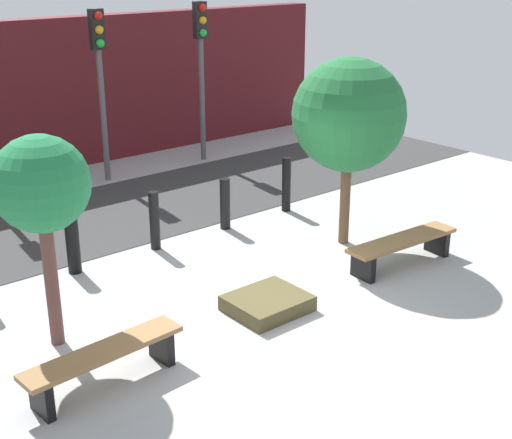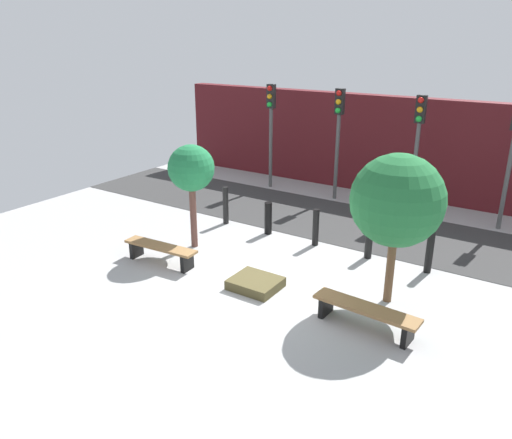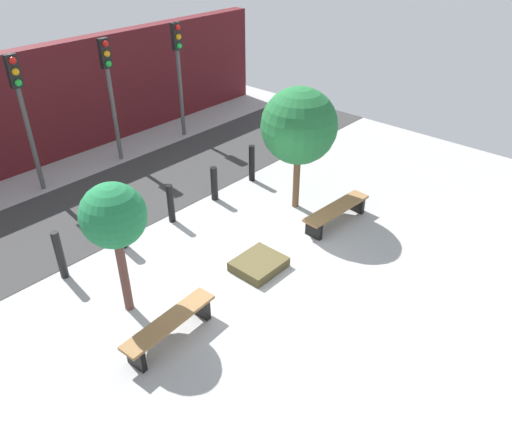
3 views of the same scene
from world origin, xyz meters
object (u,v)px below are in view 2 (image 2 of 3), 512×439
tree_behind_left_bench (191,170)px  bollard_center (316,227)px  bollard_far_left (226,205)px  planter_bed (256,283)px  traffic_light_mid_west (338,124)px  bollard_far_right (430,252)px  traffic_light_mid_east (418,133)px  bench_right (366,312)px  bench_left (161,250)px  bollard_left (268,218)px  bollard_right (369,240)px  tree_behind_right_bench (397,201)px  traffic_light_west (271,117)px

tree_behind_left_bench → bollard_center: size_ratio=2.70×
bollard_far_left → planter_bed: bearing=-44.3°
planter_bed → bollard_center: (0.00, 2.76, 0.38)m
bollard_center → traffic_light_mid_west: bearing=108.0°
bollard_far_left → bollard_far_right: 5.67m
bollard_center → traffic_light_mid_east: (1.24, 3.81, 1.92)m
traffic_light_mid_west → traffic_light_mid_east: size_ratio=1.01×
bench_right → bollard_far_left: bollard_far_left is taller
planter_bed → tree_behind_left_bench: (-2.52, 1.01, 1.90)m
bollard_far_left → traffic_light_mid_east: 5.88m
bench_left → tree_behind_left_bench: size_ratio=0.73×
traffic_light_mid_west → traffic_light_mid_east: bearing=-0.0°
bollard_center → bench_right: bearing=-49.6°
bench_left → traffic_light_mid_east: size_ratio=0.55×
bollard_center → bollard_far_left: bearing=180.0°
bench_left → bollard_left: bollard_left is taller
bollard_right → traffic_light_mid_east: size_ratio=0.26×
tree_behind_right_bench → bollard_far_right: size_ratio=2.98×
tree_behind_left_bench → bollard_left: size_ratio=2.97×
tree_behind_right_bench → bollard_right: size_ratio=3.37×
tree_behind_right_bench → bollard_left: bearing=156.0°
bollard_center → bollard_right: 1.42m
traffic_light_mid_west → traffic_light_west: bearing=180.0°
bollard_left → bollard_center: bearing=0.0°
bollard_far_left → bollard_left: bearing=0.0°
bench_left → planter_bed: 2.54m
tree_behind_left_bench → tree_behind_right_bench: size_ratio=0.86×
tree_behind_right_bench → bollard_center: bearing=145.2°
tree_behind_right_bench → traffic_light_west: size_ratio=0.86×
bollard_center → bollard_far_right: (2.83, 0.00, 0.02)m
bench_right → bollard_far_right: bearing=87.7°
bollard_right → bollard_far_right: size_ratio=0.89×
bollard_center → bollard_far_right: bearing=0.0°
bollard_right → traffic_light_mid_west: (-2.66, 3.81, 1.98)m
bench_left → bollard_far_left: 2.99m
bench_left → bollard_far_right: size_ratio=1.88×
planter_bed → bollard_far_left: bollard_far_left is taller
planter_bed → bollard_far_right: bollard_far_right is taller
bollard_far_left → traffic_light_mid_west: size_ratio=0.31×
traffic_light_mid_east → bollard_right: bearing=-87.4°
planter_bed → bollard_far_left: 3.98m
tree_behind_left_bench → traffic_light_west: (-1.20, 5.57, 0.43)m
planter_bed → tree_behind_right_bench: (2.52, 1.01, 2.02)m
bollard_far_right → tree_behind_right_bench: bearing=-100.1°
bench_right → tree_behind_left_bench: size_ratio=0.77×
planter_bed → bollard_center: 2.79m
bench_left → tree_behind_left_bench: 2.06m
tree_behind_left_bench → bollard_center: 3.43m
bollard_far_left → traffic_light_west: bearing=103.1°
bollard_far_left → bollard_center: (2.83, 0.00, -0.06)m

